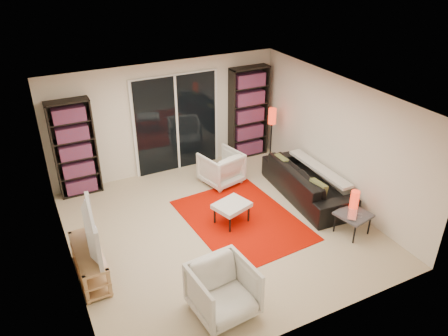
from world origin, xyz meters
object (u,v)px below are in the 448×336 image
at_px(armchair_front, 223,291).
at_px(floor_lamp, 272,122).
at_px(armchair_back, 221,168).
at_px(side_table, 353,216).
at_px(sofa, 307,182).
at_px(bookshelf_left, 75,149).
at_px(tv_stand, 90,262).
at_px(bookshelf_right, 249,113).
at_px(ottoman, 232,206).

relative_size(armchair_front, floor_lamp, 0.64).
xyz_separation_m(armchair_back, side_table, (1.25, -2.61, 0.01)).
distance_m(sofa, armchair_front, 3.45).
height_order(bookshelf_left, tv_stand, bookshelf_left).
bearing_deg(bookshelf_right, floor_lamp, -63.83).
distance_m(bookshelf_right, armchair_front, 4.98).
bearing_deg(side_table, armchair_back, 115.58).
relative_size(sofa, ottoman, 3.12).
distance_m(bookshelf_left, ottoman, 3.26).
relative_size(sofa, side_table, 3.66).
xyz_separation_m(tv_stand, armchair_back, (3.04, 1.68, 0.08)).
xyz_separation_m(armchair_back, ottoman, (-0.48, -1.39, -0.00)).
bearing_deg(ottoman, armchair_back, 71.11).
height_order(sofa, armchair_back, armchair_back).
distance_m(tv_stand, ottoman, 2.59).
distance_m(armchair_back, ottoman, 1.47).
bearing_deg(floor_lamp, ottoman, -137.54).
relative_size(tv_stand, armchair_back, 1.56).
bearing_deg(side_table, ottoman, 144.81).
bearing_deg(sofa, bookshelf_left, 66.04).
relative_size(bookshelf_left, tv_stand, 1.64).
relative_size(bookshelf_right, armchair_front, 2.53).
height_order(bookshelf_right, ottoman, bookshelf_right).
height_order(ottoman, side_table, same).
height_order(bookshelf_right, floor_lamp, bookshelf_right).
xyz_separation_m(sofa, floor_lamp, (0.15, 1.60, 0.65)).
bearing_deg(sofa, floor_lamp, -0.92).
bearing_deg(floor_lamp, armchair_back, -166.27).
distance_m(armchair_back, side_table, 2.89).
bearing_deg(armchair_front, ottoman, 54.27).
xyz_separation_m(bookshelf_left, side_table, (3.95, -3.51, -0.62)).
xyz_separation_m(tv_stand, armchair_front, (1.48, -1.54, 0.11)).
xyz_separation_m(bookshelf_right, armchair_front, (-2.71, -4.12, -0.67)).
distance_m(ottoman, side_table, 2.11).
bearing_deg(side_table, bookshelf_left, 138.33).
height_order(sofa, armchair_front, armchair_front).
xyz_separation_m(bookshelf_right, sofa, (0.12, -2.16, -0.72)).
bearing_deg(armchair_front, side_table, 7.25).
height_order(bookshelf_left, armchair_front, bookshelf_left).
distance_m(bookshelf_right, floor_lamp, 0.62).
bearing_deg(tv_stand, armchair_back, 28.90).
xyz_separation_m(tv_stand, ottoman, (2.57, 0.29, 0.08)).
height_order(side_table, floor_lamp, floor_lamp).
height_order(bookshelf_right, armchair_front, bookshelf_right).
bearing_deg(bookshelf_right, bookshelf_left, 180.00).
relative_size(sofa, armchair_back, 2.92).
bearing_deg(armchair_front, floor_lamp, 45.06).
bearing_deg(armchair_back, armchair_front, 50.59).
xyz_separation_m(side_table, floor_lamp, (0.18, 2.96, 0.62)).
relative_size(bookshelf_right, tv_stand, 1.77).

